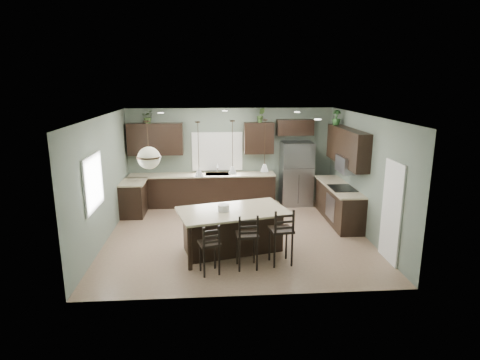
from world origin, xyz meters
name	(u,v)px	position (x,y,z in m)	size (l,w,h in m)	color
ground	(237,235)	(0.00, 0.00, 0.00)	(6.00, 6.00, 0.00)	#9E8466
pantry_door	(392,212)	(2.98, -1.55, 1.02)	(0.04, 0.82, 2.04)	white
window_back	(217,151)	(-0.40, 2.73, 1.55)	(1.35, 0.02, 1.00)	white
window_left	(93,182)	(-2.98, -0.80, 1.55)	(0.02, 1.10, 1.00)	white
left_return_cabs	(133,199)	(-2.70, 1.70, 0.45)	(0.60, 0.90, 0.90)	black
left_return_countertop	(133,182)	(-2.68, 1.70, 0.92)	(0.66, 0.96, 0.04)	#C0B491
back_lower_cabs	(202,190)	(-0.85, 2.45, 0.45)	(4.20, 0.60, 0.90)	black
back_countertop	(202,175)	(-0.85, 2.43, 0.92)	(4.20, 0.66, 0.04)	#C0B491
sink_inset	(218,174)	(-0.40, 2.43, 0.94)	(0.70, 0.45, 0.01)	gray
faucet	(218,169)	(-0.40, 2.40, 1.08)	(0.02, 0.02, 0.28)	silver
back_upper_left	(155,139)	(-2.15, 2.58, 1.95)	(1.55, 0.34, 0.90)	black
back_upper_right	(259,138)	(0.80, 2.58, 1.95)	(0.85, 0.34, 0.90)	black
fridge_header	(295,127)	(1.85, 2.58, 2.25)	(1.05, 0.34, 0.45)	black
right_lower_cabs	(338,204)	(2.70, 0.87, 0.45)	(0.60, 2.35, 0.90)	black
right_countertop	(339,186)	(2.68, 0.87, 0.92)	(0.66, 2.35, 0.04)	#C0B491
cooktop	(342,188)	(2.68, 0.60, 0.94)	(0.58, 0.75, 0.02)	black
wall_oven_front	(330,207)	(2.40, 0.60, 0.45)	(0.01, 0.72, 0.60)	gray
right_upper_cabs	(347,147)	(2.83, 0.87, 1.95)	(0.34, 2.35, 0.90)	black
microwave	(348,164)	(2.78, 0.60, 1.55)	(0.40, 0.75, 0.40)	gray
refrigerator	(296,173)	(1.89, 2.39, 0.93)	(0.90, 0.74, 1.85)	gray
kitchen_island	(233,231)	(-0.15, -0.90, 0.46)	(2.23, 1.27, 0.92)	black
serving_dish	(224,208)	(-0.34, -0.95, 0.99)	(0.24, 0.24, 0.14)	silver
bar_stool_left	(209,249)	(-0.64, -1.88, 0.50)	(0.37, 0.37, 0.99)	black
bar_stool_center	(247,240)	(0.08, -1.69, 0.56)	(0.42, 0.42, 1.13)	black
bar_stool_right	(281,236)	(0.77, -1.55, 0.58)	(0.43, 0.43, 1.17)	black
pendant_left	(198,149)	(-0.82, -1.08, 2.25)	(0.17, 0.17, 1.10)	silver
pendant_center	(232,147)	(-0.15, -0.90, 2.25)	(0.17, 0.17, 1.10)	white
pendant_right	(265,146)	(0.53, -0.73, 2.25)	(0.17, 0.17, 1.10)	silver
chandelier	(148,145)	(-1.82, -0.86, 2.31)	(0.49, 0.49, 0.98)	#F9F5CC
plant_back_left	(148,117)	(-2.32, 2.55, 2.58)	(0.33, 0.29, 0.37)	#304A20
plant_back_right	(261,115)	(0.85, 2.55, 2.61)	(0.23, 0.19, 0.42)	#3A5826
plant_right_wall	(336,117)	(2.80, 1.77, 2.60)	(0.22, 0.22, 0.40)	#285625
room_shell	(237,165)	(0.00, 0.00, 1.70)	(6.00, 6.00, 6.00)	slate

